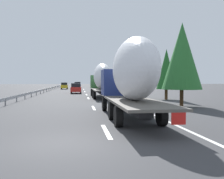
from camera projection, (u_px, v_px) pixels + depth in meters
ground_plane at (76, 92)px, 48.49m from camera, size 260.00×260.00×0.00m
lane_stripe_0 at (106, 131)px, 11.08m from camera, size 3.20×0.20×0.01m
lane_stripe_1 at (94, 108)px, 20.67m from camera, size 3.20×0.20×0.01m
lane_stripe_2 at (88, 98)px, 32.13m from camera, size 3.20×0.20×0.01m
lane_stripe_3 at (86, 95)px, 40.52m from camera, size 3.20×0.20×0.01m
lane_stripe_4 at (85, 92)px, 52.12m from camera, size 3.20×0.20×0.01m
lane_stripe_5 at (84, 89)px, 65.18m from camera, size 3.20×0.20×0.01m
edge_line_right at (102, 91)px, 54.17m from camera, size 110.00×0.20×0.01m
truck_lead at (102, 79)px, 33.17m from camera, size 12.85×2.55×4.53m
truck_trailing at (130, 76)px, 14.59m from camera, size 12.18×2.55×4.61m
car_black_suv at (77, 84)px, 94.16m from camera, size 4.41×1.85×1.80m
car_red_compact at (76, 88)px, 45.24m from camera, size 4.53×1.90×1.83m
car_blue_sedan at (78, 85)px, 83.49m from camera, size 4.80×1.81×1.94m
car_yellow_coupe at (64, 86)px, 67.87m from camera, size 4.24×1.77×1.82m
road_sign at (105, 82)px, 58.06m from camera, size 0.10×0.90×2.91m
tree_0 at (166, 69)px, 29.94m from camera, size 2.41×2.41×6.12m
tree_1 at (182, 56)px, 21.84m from camera, size 3.51×3.51×7.40m
tree_2 at (107, 78)px, 97.18m from camera, size 3.39×3.39×5.09m
tree_3 at (116, 76)px, 80.47m from camera, size 3.55×3.55×6.27m
guardrail_median at (47, 89)px, 50.65m from camera, size 94.00×0.10×0.76m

